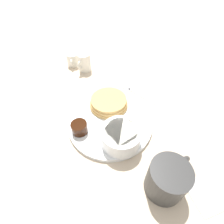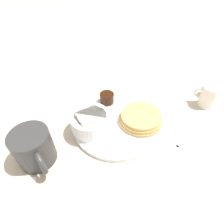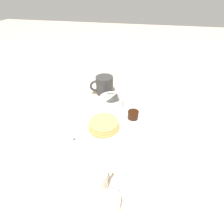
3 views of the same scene
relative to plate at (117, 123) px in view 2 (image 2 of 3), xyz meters
The scene contains 11 objects.
ground_plane 0.01m from the plate, ahead, with size 4.00×4.00×0.00m, color #C6B299.
plate is the anchor object (origin of this frame).
pancake_stack 0.07m from the plate, 80.74° to the left, with size 0.12×0.12×0.03m.
bowl 0.08m from the plate, 81.26° to the right, with size 0.10×0.10×0.05m.
syrup_cup 0.09m from the plate, behind, with size 0.04×0.04×0.03m.
butter_ramekin 0.09m from the plate, 90.26° to the right, with size 0.04×0.04×0.04m.
coffee_mug 0.21m from the plate, 69.37° to the right, with size 0.11×0.08×0.09m.
creamer_pitcher_near 0.29m from the plate, 96.71° to the left, with size 0.05×0.06×0.07m.
creamer_pitcher_far 0.34m from the plate, 102.48° to the left, with size 0.05×0.07×0.05m.
fork 0.16m from the plate, 47.37° to the left, with size 0.09×0.13×0.00m.
napkin 0.29m from the plate, 53.18° to the right, with size 0.11×0.09×0.00m.
Camera 2 is at (0.32, -0.07, 0.36)m, focal length 28.00 mm.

